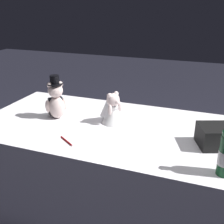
# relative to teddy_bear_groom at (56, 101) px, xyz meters

# --- Properties ---
(ground_plane) EXTENTS (12.00, 12.00, 0.00)m
(ground_plane) POSITION_rel_teddy_bear_groom_xyz_m (-0.42, -0.00, -0.84)
(ground_plane) COLOR black
(reception_table) EXTENTS (1.83, 0.92, 0.72)m
(reception_table) POSITION_rel_teddy_bear_groom_xyz_m (-0.42, -0.00, -0.49)
(reception_table) COLOR white
(reception_table) RESTS_ON ground_plane
(teddy_bear_groom) EXTENTS (0.14, 0.14, 0.31)m
(teddy_bear_groom) POSITION_rel_teddy_bear_groom_xyz_m (0.00, 0.00, 0.00)
(teddy_bear_groom) COLOR beige
(teddy_bear_groom) RESTS_ON reception_table
(teddy_bear_bride) EXTENTS (0.20, 0.18, 0.22)m
(teddy_bear_bride) POSITION_rel_teddy_bear_groom_xyz_m (-0.40, -0.06, -0.03)
(teddy_bear_bride) COLOR white
(teddy_bear_bride) RESTS_ON reception_table
(signing_pen) EXTENTS (0.12, 0.09, 0.01)m
(signing_pen) POSITION_rel_teddy_bear_groom_xyz_m (-0.25, 0.31, -0.12)
(signing_pen) COLOR maroon
(signing_pen) RESTS_ON reception_table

